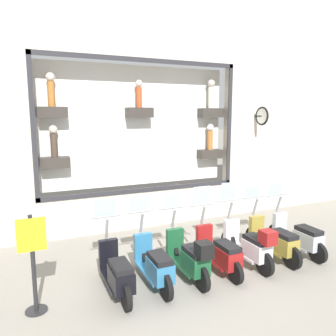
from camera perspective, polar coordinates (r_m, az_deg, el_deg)
name	(u,v)px	position (r m, az deg, el deg)	size (l,w,h in m)	color
ground_plane	(203,280)	(6.89, 6.07, -18.90)	(120.00, 120.00, 0.00)	gray
building_facade	(141,88)	(9.40, -4.81, 13.74)	(1.22, 36.00, 7.84)	beige
scooter_silver_0	(299,236)	(8.45, 21.83, -11.00)	(1.79, 0.61, 1.54)	black
scooter_olive_1	(274,241)	(7.96, 18.06, -11.96)	(1.80, 0.60, 1.54)	black
scooter_white_2	(250,245)	(7.46, 14.07, -12.85)	(1.80, 0.60, 1.69)	black
scooter_red_3	(220,252)	(7.13, 8.97, -14.26)	(1.79, 0.60, 1.66)	black
scooter_green_4	(190,257)	(6.72, 3.84, -15.22)	(1.80, 0.60, 1.56)	black
scooter_teal_5	(154,264)	(6.51, -2.39, -16.42)	(1.80, 0.60, 1.60)	black
scooter_black_6	(117,272)	(6.31, -8.87, -17.49)	(1.79, 0.60, 1.61)	black
shop_sign_post	(33,261)	(5.96, -22.45, -14.68)	(0.36, 0.45, 1.67)	#232326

